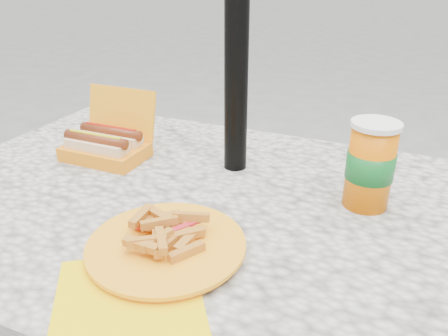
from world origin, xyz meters
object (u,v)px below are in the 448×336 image
at_px(fries_plate, 163,247).
at_px(soda_cup, 370,165).
at_px(umbrella_pole, 237,2).
at_px(hotdog_box, 106,144).

xyz_separation_m(fries_plate, soda_cup, (0.27, 0.29, 0.07)).
bearing_deg(fries_plate, soda_cup, 46.71).
xyz_separation_m(umbrella_pole, fries_plate, (0.02, -0.35, -0.34)).
xyz_separation_m(hotdog_box, soda_cup, (0.59, 0.01, 0.05)).
height_order(hotdog_box, fries_plate, hotdog_box).
height_order(umbrella_pole, soda_cup, umbrella_pole).
relative_size(umbrella_pole, fries_plate, 5.79).
xyz_separation_m(umbrella_pole, hotdog_box, (-0.30, -0.07, -0.32)).
bearing_deg(fries_plate, umbrella_pole, 93.06).
xyz_separation_m(hotdog_box, fries_plate, (0.32, -0.28, -0.02)).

